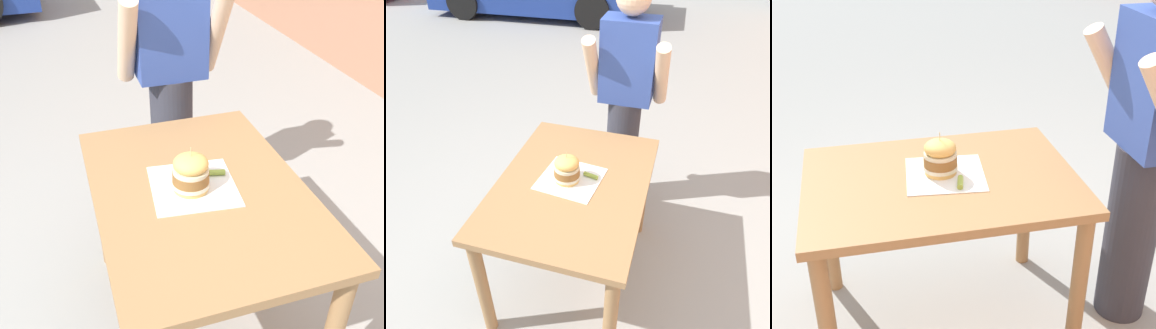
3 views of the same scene
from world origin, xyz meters
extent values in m
plane|color=#9E9E99|center=(0.00, 0.00, 0.00)|extent=(80.00, 80.00, 0.00)
cube|color=#9E7247|center=(0.00, 0.00, 0.77)|extent=(0.82, 1.15, 0.04)
cylinder|color=#9E7247|center=(-0.35, 0.52, 0.37)|extent=(0.07, 0.07, 0.75)
cylinder|color=#9E7247|center=(0.35, 0.52, 0.37)|extent=(0.07, 0.07, 0.75)
cube|color=white|center=(-0.02, 0.02, 0.79)|extent=(0.36, 0.36, 0.00)
cylinder|color=#E5B25B|center=(-0.04, 0.01, 0.80)|extent=(0.14, 0.14, 0.02)
cylinder|color=beige|center=(-0.04, 0.01, 0.82)|extent=(0.15, 0.15, 0.02)
cylinder|color=brown|center=(-0.04, 0.01, 0.85)|extent=(0.14, 0.14, 0.04)
cylinder|color=beige|center=(-0.04, 0.01, 0.88)|extent=(0.14, 0.14, 0.02)
ellipsoid|color=#E5B25B|center=(-0.04, 0.01, 0.91)|extent=(0.14, 0.14, 0.07)
cylinder|color=#D1B77F|center=(-0.04, 0.01, 0.95)|extent=(0.00, 0.00, 0.05)
cylinder|color=#8EA83D|center=(0.09, 0.06, 0.80)|extent=(0.09, 0.04, 0.02)
cylinder|color=#33333D|center=(0.12, 0.87, 0.45)|extent=(0.24, 0.24, 0.90)
cube|color=#334C9E|center=(0.12, 0.87, 1.18)|extent=(0.36, 0.22, 0.56)
cylinder|color=beige|center=(-0.11, 0.81, 1.13)|extent=(0.09, 0.34, 0.50)
cylinder|color=beige|center=(0.35, 0.81, 1.13)|extent=(0.09, 0.34, 0.50)
camera|label=1|loc=(-0.46, -1.33, 1.84)|focal=42.00mm
camera|label=2|loc=(0.49, -1.54, 2.10)|focal=35.00mm
camera|label=3|loc=(1.95, -0.34, 1.89)|focal=50.00mm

